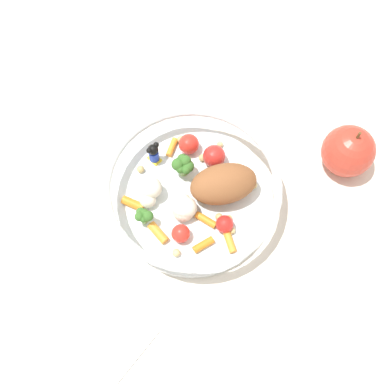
% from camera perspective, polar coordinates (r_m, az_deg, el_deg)
% --- Properties ---
extents(ground_plane, '(2.40, 2.40, 0.00)m').
position_cam_1_polar(ground_plane, '(0.64, 0.60, -1.07)').
color(ground_plane, silver).
extents(food_container, '(0.24, 0.24, 0.07)m').
position_cam_1_polar(food_container, '(0.61, 0.31, 0.21)').
color(food_container, white).
rests_on(food_container, ground_plane).
extents(loose_apple, '(0.08, 0.08, 0.09)m').
position_cam_1_polar(loose_apple, '(0.67, 19.54, 5.00)').
color(loose_apple, '#BC3828').
rests_on(loose_apple, ground_plane).
extents(folded_napkin, '(0.19, 0.18, 0.01)m').
position_cam_1_polar(folded_napkin, '(0.61, -13.88, -17.33)').
color(folded_napkin, white).
rests_on(folded_napkin, ground_plane).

